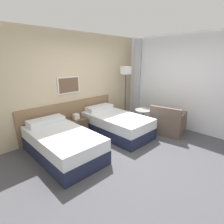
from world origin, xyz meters
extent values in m
plane|color=#47474C|center=(0.00, 0.00, 0.00)|extent=(16.00, 16.00, 0.00)
cube|color=#C6B28E|center=(0.00, 1.96, 1.35)|extent=(10.00, 0.06, 2.70)
cube|color=#846647|center=(-0.28, 1.91, 0.45)|extent=(2.84, 0.04, 0.89)
cube|color=white|center=(-0.28, 1.91, 1.34)|extent=(0.64, 0.03, 0.44)
cube|color=brown|center=(-0.28, 1.89, 1.34)|extent=(0.58, 0.01, 0.38)
cube|color=white|center=(2.32, -0.29, 1.35)|extent=(0.06, 4.43, 2.70)
cube|color=silver|center=(2.28, -0.29, 1.32)|extent=(0.03, 4.07, 2.64)
cube|color=#B7BAC1|center=(2.19, 1.58, 1.32)|extent=(0.10, 0.24, 2.64)
cube|color=#1E233D|center=(-1.10, 0.93, 0.15)|extent=(1.03, 1.90, 0.29)
cube|color=silver|center=(-1.10, 0.93, 0.42)|extent=(1.02, 1.88, 0.25)
cube|color=silver|center=(-1.10, 1.65, 0.61)|extent=(0.83, 0.34, 0.13)
cube|color=#1E233D|center=(0.54, 0.93, 0.15)|extent=(1.03, 1.90, 0.29)
cube|color=silver|center=(0.54, 0.93, 0.42)|extent=(1.02, 1.88, 0.25)
cube|color=silver|center=(0.54, 1.65, 0.61)|extent=(0.83, 0.34, 0.13)
cube|color=brown|center=(-0.28, 1.65, 0.23)|extent=(0.51, 0.39, 0.46)
cube|color=white|center=(-0.28, 1.65, 0.53)|extent=(0.14, 0.14, 0.14)
cylinder|color=black|center=(1.59, 1.55, 0.01)|extent=(0.24, 0.24, 0.02)
cylinder|color=black|center=(1.59, 1.55, 0.78)|extent=(0.02, 0.02, 1.52)
cube|color=white|center=(1.59, 1.55, 1.66)|extent=(0.24, 0.24, 0.24)
cylinder|color=gray|center=(1.37, 0.64, 0.01)|extent=(0.32, 0.32, 0.01)
cylinder|color=gray|center=(1.37, 0.64, 0.29)|extent=(0.05, 0.05, 0.56)
cylinder|color=gray|center=(1.37, 0.64, 0.58)|extent=(0.49, 0.49, 0.02)
cube|color=brown|center=(1.65, -0.01, 0.22)|extent=(0.83, 0.93, 0.45)
cube|color=brown|center=(1.35, -0.06, 0.62)|extent=(0.24, 0.83, 0.35)
cube|color=brown|center=(1.71, -0.38, 0.54)|extent=(0.61, 0.19, 0.18)
cube|color=brown|center=(1.59, 0.35, 0.54)|extent=(0.61, 0.19, 0.18)
camera|label=1|loc=(-2.69, -2.20, 2.01)|focal=28.00mm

